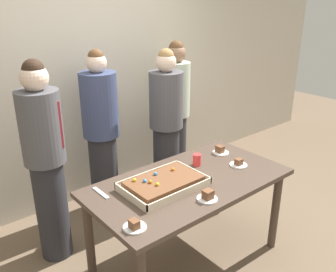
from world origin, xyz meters
The scene contains 14 objects.
ground_plane centered at (0.00, 0.00, 0.00)m, with size 12.00×12.00×0.00m, color brown.
interior_back_panel centered at (0.00, 1.60, 1.50)m, with size 8.00×0.12×3.00m, color beige.
party_table centered at (0.00, 0.00, 0.68)m, with size 1.61×0.85×0.78m.
sheet_cake centered at (-0.23, 0.04, 0.82)m, with size 0.62×0.40×0.10m.
plated_slice_near_left centered at (-0.69, -0.25, 0.80)m, with size 0.15×0.15×0.07m.
plated_slice_near_right centered at (0.57, 0.20, 0.81)m, with size 0.15×0.15×0.07m.
plated_slice_far_left centered at (0.50, -0.08, 0.80)m, with size 0.15×0.15×0.06m.
plated_slice_far_right centered at (-0.10, -0.30, 0.81)m, with size 0.15×0.15×0.08m.
drink_cup_nearest centered at (0.23, 0.16, 0.83)m, with size 0.07×0.07×0.10m, color red.
cake_server_utensil centered at (-0.64, 0.27, 0.79)m, with size 0.03×0.20×0.01m, color silver.
person_serving_front centered at (0.44, 0.82, 0.87)m, with size 0.34×0.34×1.68m.
person_green_shirt_behind centered at (-0.82, 0.81, 0.90)m, with size 0.33×0.33×1.72m.
person_striped_tie_right centered at (-0.12, 1.15, 0.87)m, with size 0.35×0.35×1.69m.
person_far_right_suit centered at (0.85, 1.15, 0.89)m, with size 0.32×0.32×1.69m.
Camera 1 is at (-1.73, -1.82, 2.14)m, focal length 38.50 mm.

